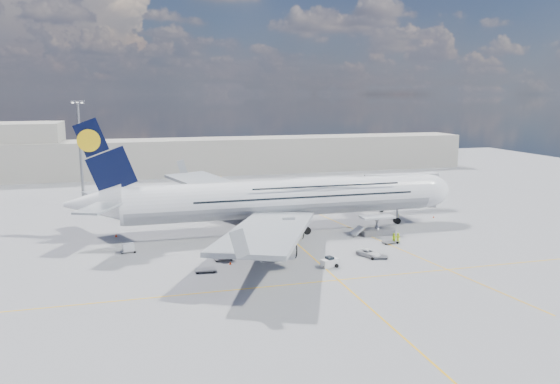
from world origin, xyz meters
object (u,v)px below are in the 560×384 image
object	(u,v)px
jet_bridge	(395,183)
dolly_nose_near	(378,256)
service_van	(369,253)
crew_nose	(398,216)
dolly_row_b	(223,254)
cargo_loader	(376,228)
cone_wing_left_outer	(223,201)
crew_tug	(259,248)
dolly_row_c	(246,249)
cone_wing_left_inner	(198,213)
catering_truck_outer	(163,203)
crew_van	(398,238)
dolly_nose_far	(390,242)
crew_loader	(394,238)
light_mast	(81,153)
crew_wing	(265,250)
cone_tail	(116,235)
catering_truck_inner	(258,210)
airliner	(284,198)
cone_wing_right_inner	(266,250)
dolly_row_a	(205,270)
cone_wing_right_outer	(230,263)
cone_nose	(434,217)
dolly_back	(128,248)

from	to	relation	value
jet_bridge	dolly_nose_near	xyz separation A→B (m)	(-19.50, -32.65, -6.49)
service_van	crew_nose	bearing A→B (deg)	25.41
dolly_row_b	service_van	distance (m)	24.39
cargo_loader	cone_wing_left_outer	size ratio (longest dim) A/B	13.73
crew_tug	cone_wing_left_outer	world-z (taller)	crew_tug
dolly_row_c	cone_wing_left_inner	size ratio (longest dim) A/B	5.12
catering_truck_outer	crew_van	bearing A→B (deg)	-46.32
dolly_nose_far	crew_loader	distance (m)	0.93
light_mast	crew_wing	distance (m)	60.52
cone_tail	cargo_loader	bearing A→B (deg)	-13.21
dolly_nose_near	service_van	world-z (taller)	service_van
catering_truck_inner	service_van	bearing A→B (deg)	-86.34
airliner	dolly_nose_near	size ratio (longest dim) A/B	22.40
catering_truck_inner	cone_wing_right_inner	xyz separation A→B (m)	(-4.45, -25.25, -1.56)
dolly_row_c	crew_tug	xyz separation A→B (m)	(2.40, 0.69, -0.16)
dolly_row_a	cone_wing_right_outer	size ratio (longest dim) A/B	6.13
airliner	dolly_row_c	bearing A→B (deg)	-127.71
cargo_loader	crew_wing	world-z (taller)	cargo_loader
crew_van	airliner	bearing A→B (deg)	7.26
airliner	cone_wing_left_inner	size ratio (longest dim) A/B	138.77
dolly_nose_far	cone_nose	bearing A→B (deg)	27.87
dolly_back	crew_wing	size ratio (longest dim) A/B	1.81
dolly_row_b	catering_truck_inner	world-z (taller)	catering_truck_inner
airliner	cone_wing_right_outer	distance (m)	24.18
crew_nose	crew_tug	distance (m)	38.81
crew_nose	cone_wing_right_outer	xyz separation A→B (m)	(-41.01, -21.84, -0.55)
service_van	crew_tug	bearing A→B (deg)	130.04
cargo_loader	catering_truck_outer	bearing A→B (deg)	140.02
dolly_nose_far	cone_wing_right_inner	distance (m)	23.14
airliner	catering_truck_inner	xyz separation A→B (m)	(-2.39, 12.71, -5.05)
dolly_nose_near	catering_truck_inner	size ratio (longest dim) A/B	0.52
dolly_back	service_van	size ratio (longest dim) A/B	0.65
dolly_nose_far	catering_truck_inner	bearing A→B (deg)	111.61
dolly_row_c	cone_tail	xyz separation A→B (m)	(-21.54, 18.21, -0.69)
dolly_nose_near	crew_van	xyz separation A→B (m)	(7.76, 7.86, 0.58)
cargo_loader	light_mast	world-z (taller)	light_mast
crew_tug	cone_nose	bearing A→B (deg)	40.07
cargo_loader	dolly_row_b	xyz separation A→B (m)	(-31.50, -8.67, -0.22)
dolly_row_a	crew_tug	size ratio (longest dim) A/B	2.00
crew_wing	jet_bridge	bearing A→B (deg)	-63.16
dolly_row_b	dolly_nose_near	world-z (taller)	dolly_row_b
cone_wing_left_outer	cargo_loader	bearing A→B (deg)	-59.39
airliner	crew_van	xyz separation A→B (m)	(17.81, -13.85, -5.92)
crew_loader	cone_wing_right_inner	distance (m)	23.80
crew_tug	dolly_nose_near	bearing A→B (deg)	-5.06
jet_bridge	dolly_back	distance (m)	62.53
dolly_nose_far	cone_wing_right_outer	bearing A→B (deg)	175.01
dolly_nose_far	cone_wing_left_inner	world-z (taller)	cone_wing_left_inner
cone_wing_left_outer	cone_wing_right_outer	world-z (taller)	cone_wing_left_outer
dolly_row_c	crew_wing	bearing A→B (deg)	-7.65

